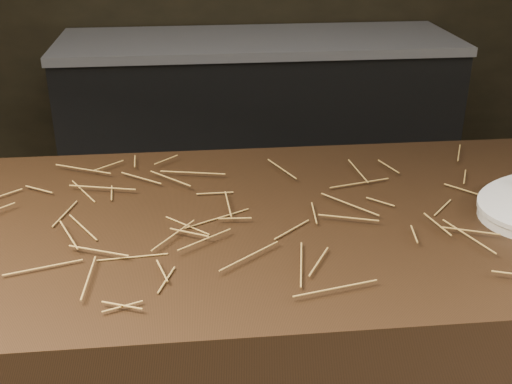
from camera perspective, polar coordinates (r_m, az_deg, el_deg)
The scene contains 2 objects.
back_counter at distance 3.12m, azimuth 0.19°, elevation 6.04°, with size 1.82×0.62×0.84m.
straw_bedding at distance 1.18m, azimuth -4.55°, elevation -2.11°, with size 1.40×0.60×0.02m, color #A8883C, non-canonical shape.
Camera 1 is at (-0.02, -0.75, 1.45)m, focal length 45.00 mm.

